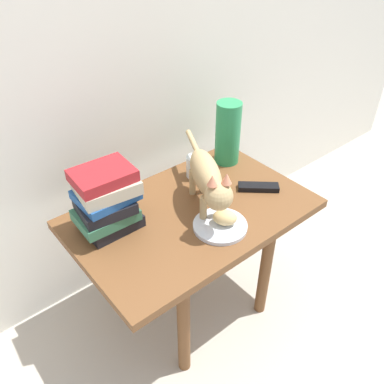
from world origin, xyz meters
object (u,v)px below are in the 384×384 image
(bread_roll, at_px, (225,217))
(green_vase, at_px, (228,133))
(book_stack, at_px, (106,200))
(cat, at_px, (208,178))
(candle_jar, at_px, (195,168))
(plate, at_px, (220,226))
(side_table, at_px, (192,225))
(tv_remote, at_px, (258,187))

(bread_roll, bearing_deg, green_vase, 45.86)
(bread_roll, relative_size, book_stack, 0.36)
(cat, xyz_separation_m, candle_jar, (0.10, 0.19, -0.09))
(candle_jar, bearing_deg, cat, -118.24)
(plate, distance_m, cat, 0.16)
(side_table, distance_m, candle_jar, 0.24)
(book_stack, relative_size, candle_jar, 2.64)
(book_stack, relative_size, tv_remote, 1.50)
(green_vase, relative_size, tv_remote, 1.71)
(side_table, distance_m, plate, 0.15)
(side_table, height_order, cat, cat)
(plate, xyz_separation_m, bread_roll, (0.01, -0.01, 0.03))
(bread_roll, height_order, candle_jar, candle_jar)
(bread_roll, xyz_separation_m, book_stack, (-0.29, 0.24, 0.07))
(side_table, distance_m, book_stack, 0.34)
(plate, relative_size, candle_jar, 2.12)
(candle_jar, bearing_deg, plate, -114.72)
(plate, height_order, book_stack, book_stack)
(plate, bearing_deg, side_table, 96.75)
(candle_jar, bearing_deg, bread_roll, -111.87)
(plate, xyz_separation_m, green_vase, (0.30, 0.29, 0.12))
(bread_roll, relative_size, green_vase, 0.31)
(plate, distance_m, candle_jar, 0.32)
(side_table, height_order, candle_jar, candle_jar)
(side_table, height_order, plate, plate)
(cat, xyz_separation_m, book_stack, (-0.31, 0.13, -0.02))
(side_table, xyz_separation_m, book_stack, (-0.26, 0.10, 0.18))
(bread_roll, relative_size, cat, 0.18)
(green_vase, xyz_separation_m, tv_remote, (-0.05, -0.22, -0.12))
(plate, height_order, cat, cat)
(cat, xyz_separation_m, green_vase, (0.27, 0.19, -0.00))
(cat, distance_m, tv_remote, 0.26)
(cat, relative_size, tv_remote, 2.92)
(side_table, height_order, bread_roll, bread_roll)
(side_table, bearing_deg, tv_remote, -12.47)
(plate, bearing_deg, tv_remote, 14.80)
(green_vase, bearing_deg, candle_jar, -178.96)
(green_vase, bearing_deg, bread_roll, -134.14)
(plate, relative_size, book_stack, 0.80)
(bread_roll, distance_m, tv_remote, 0.25)
(book_stack, height_order, green_vase, green_vase)
(plate, relative_size, tv_remote, 1.20)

